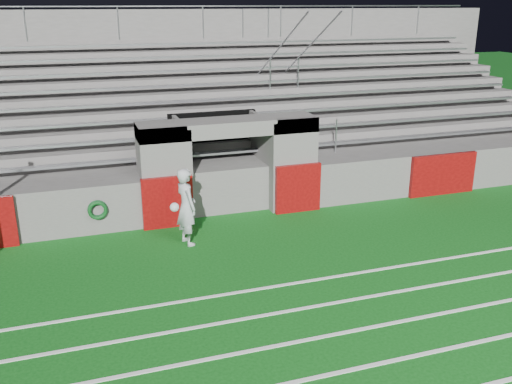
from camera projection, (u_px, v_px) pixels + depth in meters
name	position (u px, v px, depth m)	size (l,w,h in m)	color
ground	(273.00, 264.00, 12.66)	(90.00, 90.00, 0.00)	#0C4D12
stadium_structure	(192.00, 127.00, 19.35)	(26.00, 8.48, 5.42)	#585653
goalkeeper_with_ball	(186.00, 207.00, 13.46)	(0.71, 0.78, 1.88)	#A7ADB1
hose_coil	(98.00, 210.00, 14.00)	(0.48, 0.14, 0.49)	#0C3C19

